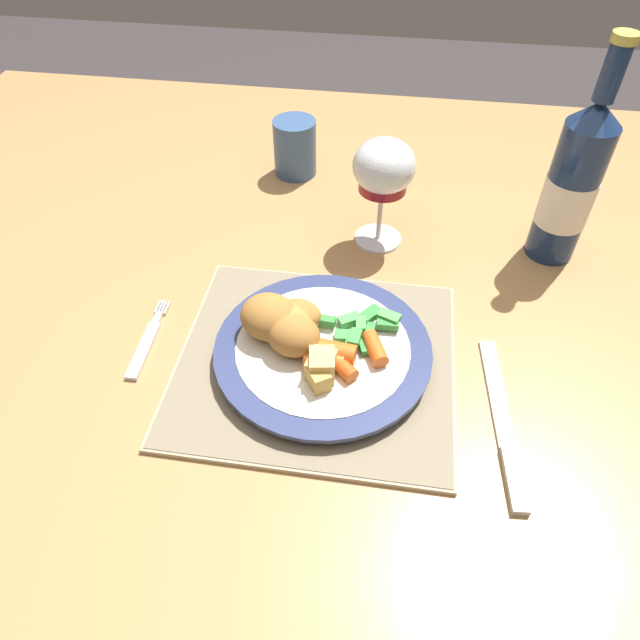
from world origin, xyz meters
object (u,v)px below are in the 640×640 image
wine_glass (384,171)px  dinner_plate (323,351)px  dining_table (306,295)px  fork (146,344)px  table_knife (505,433)px  bottle (572,184)px  drinking_cup (295,146)px

wine_glass → dinner_plate: bearing=-100.7°
dining_table → wine_glass: bearing=29.3°
dinner_plate → fork: 0.21m
table_knife → bottle: bearing=75.3°
bottle → drinking_cup: (-0.39, 0.15, -0.06)m
dining_table → bottle: (0.34, 0.06, 0.18)m
bottle → fork: bearing=-152.9°
dinner_plate → fork: bearing=-178.0°
dining_table → table_knife: table_knife is taller
dinner_plate → drinking_cup: drinking_cup is taller
fork → bottle: size_ratio=0.44×
dinner_plate → wine_glass: 0.26m
dining_table → dinner_plate: (0.05, -0.18, 0.09)m
dining_table → bottle: bearing=10.5°
dining_table → fork: (-0.16, -0.19, 0.08)m
bottle → drinking_cup: bearing=158.3°
bottle → wine_glass: bearing=-178.2°
fork → drinking_cup: bearing=75.3°
dining_table → fork: fork is taller
table_knife → drinking_cup: size_ratio=2.42×
dining_table → drinking_cup: bearing=103.7°
table_knife → wine_glass: size_ratio=1.41×
drinking_cup → fork: bearing=-104.7°
drinking_cup → bottle: bearing=-21.7°
dining_table → table_knife: (0.25, -0.26, 0.08)m
dinner_plate → wine_glass: size_ratio=1.60×
bottle → drinking_cup: size_ratio=3.24×
table_knife → wine_glass: (-0.16, 0.31, 0.11)m
fork → drinking_cup: size_ratio=1.42×
drinking_cup → dinner_plate: bearing=-75.4°
table_knife → drinking_cup: (-0.31, 0.47, 0.04)m
table_knife → drinking_cup: drinking_cup is taller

